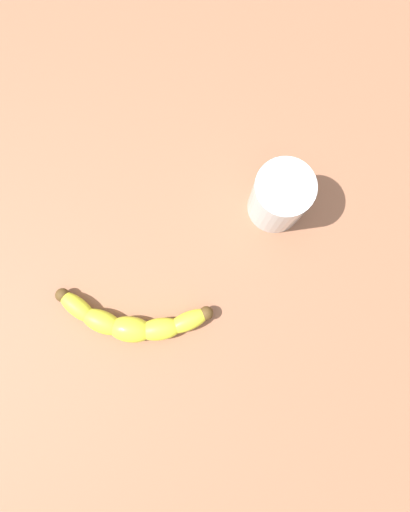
# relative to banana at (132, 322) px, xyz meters

# --- Properties ---
(wooden_tabletop) EXTENTS (1.20, 1.20, 0.03)m
(wooden_tabletop) POSITION_rel_banana_xyz_m (0.07, -0.13, -0.03)
(wooden_tabletop) COLOR #905A3F
(wooden_tabletop) RESTS_ON ground
(banana) EXTENTS (0.11, 0.22, 0.04)m
(banana) POSITION_rel_banana_xyz_m (0.00, 0.00, 0.00)
(banana) COLOR yellow
(banana) RESTS_ON wooden_tabletop
(smoothie_glass) EXTENTS (0.08, 0.08, 0.11)m
(smoothie_glass) POSITION_rel_banana_xyz_m (0.25, -0.12, 0.03)
(smoothie_glass) COLOR silver
(smoothie_glass) RESTS_ON wooden_tabletop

